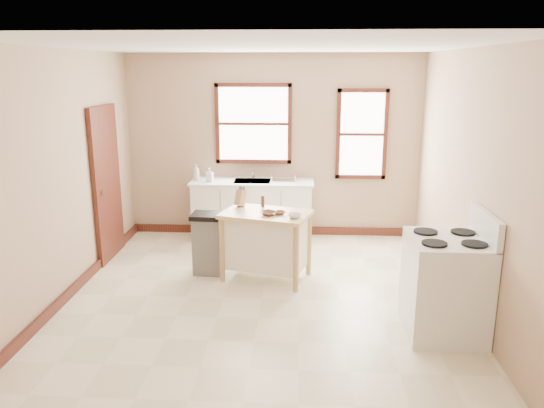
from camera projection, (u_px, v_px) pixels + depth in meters
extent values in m
plane|color=#F3E6C1|center=(261.00, 299.00, 6.11)|extent=(5.00, 5.00, 0.00)
plane|color=white|center=(260.00, 46.00, 5.41)|extent=(5.00, 5.00, 0.00)
cube|color=tan|center=(273.00, 147.00, 8.18)|extent=(4.50, 0.04, 2.80)
cube|color=tan|center=(59.00, 178.00, 5.88)|extent=(0.04, 5.00, 2.80)
cube|color=tan|center=(471.00, 183.00, 5.64)|extent=(0.04, 5.00, 2.80)
cube|color=#39190F|center=(107.00, 184.00, 7.22)|extent=(0.06, 0.90, 2.10)
cube|color=#39190F|center=(273.00, 230.00, 8.48)|extent=(4.50, 0.04, 0.12)
cube|color=#39190F|center=(73.00, 290.00, 6.22)|extent=(0.04, 5.00, 0.12)
cylinder|color=silver|center=(253.00, 171.00, 8.17)|extent=(0.03, 0.03, 0.22)
imported|color=#B2B2B2|center=(196.00, 172.00, 8.02)|extent=(0.12, 0.12, 0.25)
imported|color=#B2B2B2|center=(210.00, 175.00, 7.95)|extent=(0.11, 0.11, 0.21)
cylinder|color=#432612|center=(263.00, 201.00, 6.75)|extent=(0.06, 0.06, 0.15)
imported|color=brown|center=(268.00, 213.00, 6.39)|extent=(0.26, 0.26, 0.05)
imported|color=brown|center=(279.00, 213.00, 6.43)|extent=(0.20, 0.20, 0.04)
imported|color=silver|center=(295.00, 216.00, 6.27)|extent=(0.20, 0.20, 0.05)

